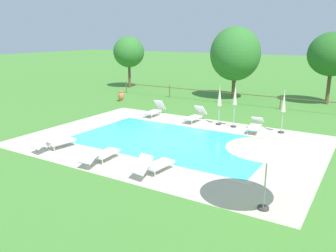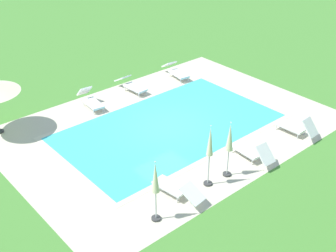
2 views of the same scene
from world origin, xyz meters
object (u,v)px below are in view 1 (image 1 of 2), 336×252
Objects in this scene: tree_far_west at (332,54)px; patio_umbrella_open_foreground at (268,144)px; sun_lounger_north_far at (255,125)px; tree_centre at (235,54)px; patio_umbrella_closed_row_west at (235,99)px; sun_lounger_north_mid at (101,154)px; sun_lounger_south_far at (56,142)px; patio_umbrella_closed_row_mid_west at (219,99)px; sun_lounger_north_end at (195,116)px; patio_umbrella_closed_row_centre at (284,105)px; tree_east_mid at (129,52)px; terracotta_urn_near_fence at (121,96)px; sun_lounger_south_mid at (154,164)px; sun_lounger_north_near_steps at (155,110)px.

patio_umbrella_open_foreground is at bearing -88.07° from tree_far_west.
tree_centre reaches higher than sun_lounger_north_far.
sun_lounger_north_mid is at bearing -108.00° from patio_umbrella_closed_row_west.
patio_umbrella_closed_row_west is at bearing 55.03° from sun_lounger_south_far.
patio_umbrella_closed_row_mid_west is at bearing -74.47° from tree_centre.
patio_umbrella_closed_row_west is 0.97m from patio_umbrella_closed_row_mid_west.
sun_lounger_north_end reaches higher than sun_lounger_south_far.
sun_lounger_south_far is 0.89× the size of patio_umbrella_closed_row_centre.
tree_east_mid is (-17.27, 9.02, 1.96)m from patio_umbrella_closed_row_centre.
sun_lounger_north_mid is at bearing -54.57° from terracotta_urn_near_fence.
sun_lounger_north_near_steps is at bearing 123.33° from sun_lounger_south_mid.
patio_umbrella_closed_row_centre is at bearing 2.17° from patio_umbrella_closed_row_mid_west.
patio_umbrella_closed_row_mid_west is 0.99× the size of patio_umbrella_closed_row_centre.
patio_umbrella_open_foreground reaches higher than sun_lounger_north_mid.
patio_umbrella_open_foreground is (6.78, -8.73, 1.74)m from sun_lounger_north_end.
sun_lounger_south_mid is (2.39, -8.14, -0.00)m from sun_lounger_north_end.
tree_centre reaches higher than patio_umbrella_closed_row_mid_west.
patio_umbrella_closed_row_mid_west is (-0.86, 8.21, 1.17)m from sun_lounger_south_mid.
sun_lounger_north_near_steps reaches higher than sun_lounger_north_end.
patio_umbrella_open_foreground is at bearing -7.63° from sun_lounger_south_mid.
sun_lounger_north_near_steps is at bearing 138.16° from patio_umbrella_open_foreground.
tree_far_west is (4.62, 10.17, 2.22)m from patio_umbrella_closed_row_mid_west.
sun_lounger_south_mid is 5.56m from sun_lounger_south_far.
sun_lounger_north_far is at bearing -30.67° from tree_east_mid.
sun_lounger_north_end is 11.19m from patio_umbrella_open_foreground.
sun_lounger_south_mid is at bearing -50.12° from tree_east_mid.
sun_lounger_south_mid is 0.86× the size of patio_umbrella_closed_row_mid_west.
patio_umbrella_closed_row_west is at bearing -0.08° from sun_lounger_north_end.
tree_east_mid is (-4.00, 6.34, 3.08)m from terracotta_urn_near_fence.
tree_far_west reaches higher than sun_lounger_north_end.
sun_lounger_north_near_steps is at bearing -179.99° from sun_lounger_north_end.
sun_lounger_north_mid is 2.59m from sun_lounger_south_mid.
sun_lounger_south_mid is at bearing -46.37° from terracotta_urn_near_fence.
patio_umbrella_closed_row_centre is at bearing 44.91° from sun_lounger_south_far.
sun_lounger_north_end is 0.39× the size of tree_east_mid.
sun_lounger_south_mid is 19.07m from tree_far_west.
patio_umbrella_closed_row_mid_west reaches higher than sun_lounger_south_mid.
tree_east_mid is at bearing 152.43° from patio_umbrella_closed_row_centre.
patio_umbrella_open_foreground is (2.95, -8.49, 1.77)m from sun_lounger_north_far.
sun_lounger_north_far is at bearing -3.65° from sun_lounger_north_end.
sun_lounger_south_far is at bearing 179.43° from sun_lounger_south_mid.
tree_far_west is at bearing 91.93° from patio_umbrella_open_foreground.
tree_far_west is at bearing 63.06° from sun_lounger_south_far.
terracotta_urn_near_fence is (-5.16, 2.88, 0.05)m from sun_lounger_north_near_steps.
sun_lounger_north_near_steps is at bearing -29.22° from terracotta_urn_near_fence.
patio_umbrella_closed_row_mid_west is 11.39m from tree_far_west.
sun_lounger_north_far is 12.36m from terracotta_urn_near_fence.
sun_lounger_north_end is 0.83× the size of patio_umbrella_closed_row_centre.
patio_umbrella_closed_row_mid_west is at bearing 60.08° from sun_lounger_south_far.
terracotta_urn_near_fence is (-9.65, 2.82, -1.12)m from patio_umbrella_closed_row_mid_west.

